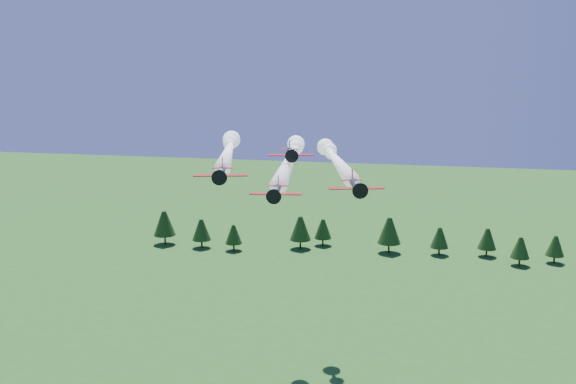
% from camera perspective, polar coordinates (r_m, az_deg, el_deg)
% --- Properties ---
extents(plane_lead, '(12.56, 55.23, 3.70)m').
position_cam_1_polar(plane_lead, '(117.47, 0.22, 3.06)').
color(plane_lead, black).
rests_on(plane_lead, ground).
extents(plane_left, '(16.07, 45.33, 3.70)m').
position_cam_1_polar(plane_left, '(120.96, -5.27, 3.79)').
color(plane_left, black).
rests_on(plane_left, ground).
extents(plane_right, '(17.32, 49.59, 3.70)m').
position_cam_1_polar(plane_right, '(125.54, 4.19, 3.00)').
color(plane_right, black).
rests_on(plane_right, ground).
extents(plane_slot, '(7.70, 8.50, 2.69)m').
position_cam_1_polar(plane_slot, '(104.90, 0.22, 3.52)').
color(plane_slot, black).
rests_on(plane_slot, ground).
extents(treeline, '(152.82, 17.85, 11.91)m').
position_cam_1_polar(treeline, '(212.00, 5.98, -3.69)').
color(treeline, '#382314').
rests_on(treeline, ground).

